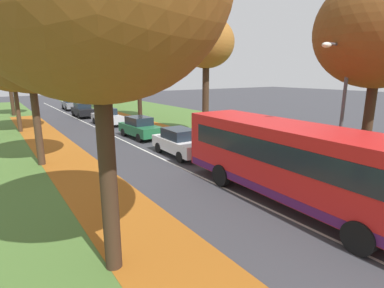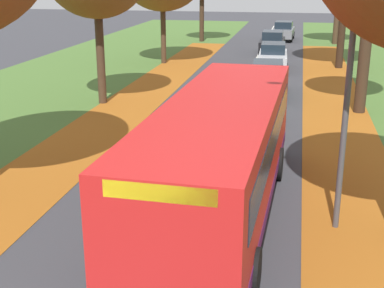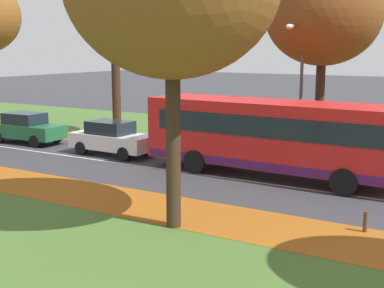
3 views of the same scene
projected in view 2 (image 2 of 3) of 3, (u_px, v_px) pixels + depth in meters
name	position (u px, v px, depth m)	size (l,w,h in m)	color
grass_verge_left	(15.00, 111.00, 23.49)	(12.00, 90.00, 0.01)	#476B2D
leaf_litter_left	(53.00, 164.00, 17.04)	(2.80, 60.00, 0.00)	#9E5619
leaf_litter_right	(352.00, 185.00, 15.33)	(2.80, 60.00, 0.00)	#9E5619
road_centre_line	(222.00, 122.00, 21.78)	(0.12, 80.00, 0.01)	silver
streetlamp_right	(334.00, 73.00, 11.78)	(1.89, 0.28, 6.00)	#47474C
bus	(221.00, 152.00, 12.91)	(2.91, 10.48, 2.98)	red
car_white_lead	(253.00, 107.00, 20.81)	(1.86, 4.24, 1.62)	silver
car_green_following	(267.00, 78.00, 26.37)	(1.93, 4.27, 1.62)	#1E6038
car_silver_third_in_line	(273.00, 56.00, 33.03)	(1.90, 4.26, 1.62)	#B7BABF
car_black_fourth_in_line	(272.00, 42.00, 39.52)	(1.81, 4.21, 1.62)	black
car_grey_trailing	(283.00, 31.00, 46.92)	(1.91, 4.26, 1.62)	slate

